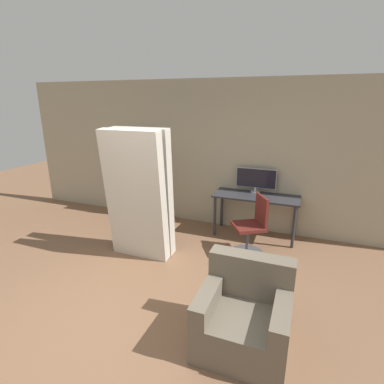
{
  "coord_description": "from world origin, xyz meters",
  "views": [
    {
      "loc": [
        1.71,
        -2.19,
        2.33
      ],
      "look_at": [
        0.21,
        1.69,
        1.05
      ],
      "focal_mm": 28.0,
      "sensor_mm": 36.0,
      "label": 1
    }
  ],
  "objects_px": {
    "mattress_far": "(144,193)",
    "armchair": "(245,315)",
    "monitor": "(256,179)",
    "office_chair": "(251,231)",
    "mattress_near": "(136,197)",
    "bookshelf": "(141,176)"
  },
  "relations": [
    {
      "from": "mattress_near",
      "to": "mattress_far",
      "type": "height_order",
      "value": "mattress_near"
    },
    {
      "from": "office_chair",
      "to": "armchair",
      "type": "bearing_deg",
      "value": -81.42
    },
    {
      "from": "office_chair",
      "to": "mattress_near",
      "type": "distance_m",
      "value": 1.84
    },
    {
      "from": "mattress_far",
      "to": "armchair",
      "type": "distance_m",
      "value": 2.38
    },
    {
      "from": "mattress_far",
      "to": "armchair",
      "type": "height_order",
      "value": "mattress_far"
    },
    {
      "from": "armchair",
      "to": "bookshelf",
      "type": "bearing_deg",
      "value": 135.25
    },
    {
      "from": "office_chair",
      "to": "armchair",
      "type": "distance_m",
      "value": 1.86
    },
    {
      "from": "monitor",
      "to": "office_chair",
      "type": "relative_size",
      "value": 0.74
    },
    {
      "from": "bookshelf",
      "to": "mattress_far",
      "type": "height_order",
      "value": "mattress_far"
    },
    {
      "from": "mattress_far",
      "to": "mattress_near",
      "type": "bearing_deg",
      "value": -90.0
    },
    {
      "from": "office_chair",
      "to": "bookshelf",
      "type": "distance_m",
      "value": 2.63
    },
    {
      "from": "mattress_far",
      "to": "armchair",
      "type": "bearing_deg",
      "value": -35.69
    },
    {
      "from": "mattress_near",
      "to": "mattress_far",
      "type": "distance_m",
      "value": 0.23
    },
    {
      "from": "bookshelf",
      "to": "armchair",
      "type": "relative_size",
      "value": 2.03
    },
    {
      "from": "mattress_near",
      "to": "mattress_far",
      "type": "xyz_separation_m",
      "value": [
        0.0,
        0.23,
        -0.0
      ]
    },
    {
      "from": "mattress_far",
      "to": "bookshelf",
      "type": "bearing_deg",
      "value": 122.33
    },
    {
      "from": "office_chair",
      "to": "mattress_near",
      "type": "height_order",
      "value": "mattress_near"
    },
    {
      "from": "bookshelf",
      "to": "office_chair",
      "type": "bearing_deg",
      "value": -19.5
    },
    {
      "from": "monitor",
      "to": "mattress_far",
      "type": "relative_size",
      "value": 0.36
    },
    {
      "from": "monitor",
      "to": "bookshelf",
      "type": "xyz_separation_m",
      "value": [
        -2.33,
        -0.0,
        -0.15
      ]
    },
    {
      "from": "armchair",
      "to": "mattress_near",
      "type": "bearing_deg",
      "value": 149.37
    },
    {
      "from": "armchair",
      "to": "monitor",
      "type": "bearing_deg",
      "value": 98.19
    }
  ]
}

